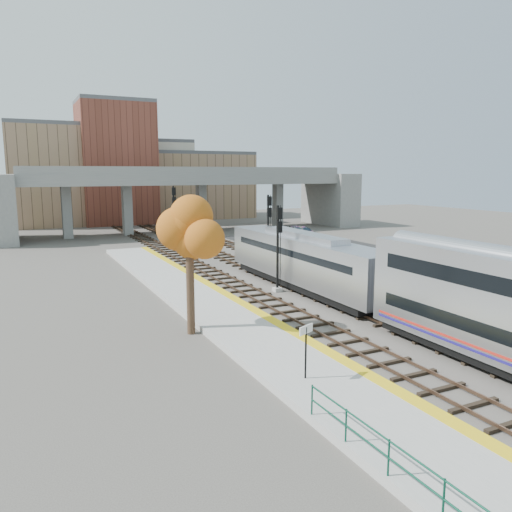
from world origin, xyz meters
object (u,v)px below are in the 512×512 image
signal_mast_near (278,251)px  car_a (294,246)px  signal_mast_far (174,216)px  car_b (297,239)px  signal_mast_mid (268,232)px  car_c (304,232)px  tree (189,230)px  locomotive (303,260)px

signal_mast_near → car_a: (10.81, 16.25, -2.45)m
signal_mast_far → car_b: bearing=-23.4°
signal_mast_mid → car_c: bearing=49.9°
car_b → signal_mast_far: bearing=163.4°
signal_mast_far → tree: 33.95m
car_b → signal_mast_mid: bearing=-124.8°
signal_mast_mid → car_b: 14.67m
locomotive → car_b: (11.59, 20.40, -1.59)m
car_a → car_c: 12.73m
tree → car_b: size_ratio=1.98×
signal_mast_near → car_c: 32.31m
car_c → car_b: bearing=-136.2°
locomotive → car_c: locomotive is taller
tree → car_c: 43.08m
signal_mast_far → tree: size_ratio=0.92×
tree → signal_mast_far: bearing=74.7°
signal_mast_near → signal_mast_far: bearing=90.0°
signal_mast_near → car_a: bearing=56.4°
signal_mast_far → car_c: size_ratio=1.56×
signal_mast_mid → car_b: size_ratio=1.71×
signal_mast_near → car_c: signal_mast_near is taller
signal_mast_mid → car_c: (14.29, 16.98, -2.56)m
tree → locomotive: bearing=30.0°
tree → signal_mast_near: bearing=36.0°
locomotive → car_b: size_ratio=4.86×
signal_mast_far → car_a: bearing=-42.7°
locomotive → tree: tree is taller
signal_mast_near → signal_mast_mid: (4.10, 9.49, 0.22)m
signal_mast_far → car_c: bearing=0.8°
car_c → locomotive: bearing=-130.5°
signal_mast_mid → signal_mast_far: size_ratio=0.94×
signal_mast_mid → signal_mast_far: bearing=103.8°
tree → car_c: tree is taller
signal_mast_near → car_c: bearing=55.2°
locomotive → car_a: (8.71, 16.36, -1.68)m
locomotive → signal_mast_far: 26.43m
signal_mast_far → signal_mast_near: bearing=-90.0°
locomotive → car_c: size_ratio=4.16×
car_b → locomotive: bearing=-112.8°
locomotive → signal_mast_far: signal_mast_far is taller
signal_mast_mid → tree: 20.75m
signal_mast_near → car_b: bearing=56.0°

